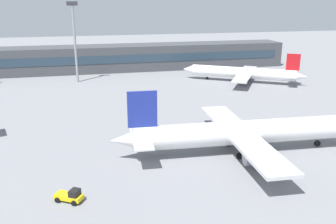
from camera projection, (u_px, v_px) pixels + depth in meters
The scene contains 6 objects.
ground_plane at pixel (156, 127), 73.79m from camera, with size 400.00×400.00×0.00m, color gray.
terminal_building at pixel (121, 58), 131.74m from camera, with size 122.04×12.13×9.00m.
airplane_near at pixel (248, 132), 60.96m from camera, with size 45.81×31.96×11.31m.
airplane_far at pixel (242, 73), 113.23m from camera, with size 33.75×24.68×9.48m.
baggage_tug_yellow at pixel (70, 196), 46.38m from camera, with size 3.86×3.16×1.75m.
floodlight_tower_east at pixel (74, 36), 109.93m from camera, with size 3.20×0.80×24.19m.
Camera 1 is at (-13.74, -28.25, 24.75)m, focal length 38.93 mm.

